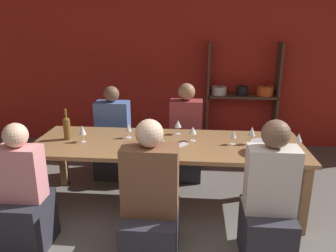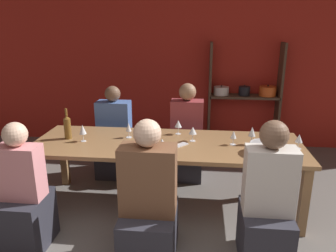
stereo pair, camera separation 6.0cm
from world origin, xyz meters
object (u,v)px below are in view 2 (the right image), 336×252
wine_glass_white_c (252,132)px  wine_glass_red_a (299,139)px  shelf_unit (244,109)px  cell_phone (181,145)px  wine_bottle_green (67,127)px  mixing_bowl (265,148)px  wine_glass_white_a (83,130)px  person_near_c (149,209)px  person_far_a (115,143)px  wine_glass_empty_c (178,124)px  wine_glass_white_b (193,131)px  person_far_b (187,143)px  person_near_a (266,212)px  wine_glass_empty_b (282,135)px  wine_glass_empty_d (233,135)px  wine_glass_white_d (129,128)px  wine_glass_empty_a (162,143)px  person_near_b (25,202)px  dining_table (167,149)px

wine_glass_white_c → wine_glass_red_a: size_ratio=1.22×
shelf_unit → cell_phone: size_ratio=10.48×
wine_bottle_green → mixing_bowl: bearing=-5.9°
wine_glass_white_a → person_near_c: size_ratio=0.15×
person_far_a → mixing_bowl: bearing=150.9°
cell_phone → wine_glass_empty_c: bearing=98.9°
wine_glass_red_a → person_far_a: size_ratio=0.13×
wine_glass_white_b → person_far_b: 0.81m
cell_phone → person_near_a: (0.74, -0.72, -0.29)m
wine_glass_empty_b → wine_glass_empty_d: size_ratio=1.12×
person_far_a → person_near_a: bearing=137.0°
person_near_c → wine_glass_white_a: bearing=137.2°
wine_glass_white_d → person_near_c: 1.07m
cell_phone → person_far_b: person_far_b is taller
wine_glass_empty_a → person_near_c: size_ratio=0.12×
wine_glass_white_d → person_near_b: size_ratio=0.14×
wine_glass_empty_b → person_near_c: size_ratio=0.13×
wine_bottle_green → wine_glass_white_b: bearing=2.6°
wine_glass_white_d → person_near_b: bearing=-128.6°
dining_table → cell_phone: bearing=-23.0°
dining_table → wine_glass_empty_c: (0.09, 0.29, 0.19)m
shelf_unit → wine_glass_empty_d: size_ratio=11.40×
dining_table → wine_glass_empty_b: (1.16, 0.03, 0.19)m
dining_table → wine_glass_white_c: bearing=2.7°
wine_glass_empty_a → person_near_b: bearing=-156.2°
person_near_a → person_near_c: (-0.96, -0.02, -0.02)m
cell_phone → person_near_b: person_near_b is taller
person_near_b → wine_glass_empty_a: bearing=23.8°
wine_glass_empty_c → person_far_a: bearing=151.1°
person_far_a → person_far_b: person_far_b is taller
wine_glass_empty_a → wine_glass_white_c: size_ratio=0.79×
dining_table → person_near_c: (-0.07, -0.80, -0.22)m
cell_phone → person_far_a: 1.28m
wine_glass_red_a → person_far_b: bearing=144.2°
wine_glass_empty_a → cell_phone: size_ratio=0.93×
wine_glass_empty_a → wine_glass_white_d: size_ratio=0.89×
person_near_a → wine_glass_white_b: bearing=126.3°
person_far_a → wine_glass_white_b: bearing=146.2°
wine_glass_empty_c → person_near_b: (-1.25, -1.09, -0.42)m
wine_glass_white_a → person_far_a: 0.94m
cell_phone → mixing_bowl: bearing=-9.1°
person_near_c → wine_glass_white_d: bearing=111.5°
wine_bottle_green → wine_glass_empty_a: wine_bottle_green is taller
dining_table → person_near_a: size_ratio=2.26×
wine_bottle_green → person_far_b: person_far_b is taller
dining_table → wine_glass_white_c: (0.86, 0.04, 0.20)m
person_far_b → person_near_c: bearing=81.6°
wine_glass_empty_b → wine_glass_white_b: 0.90m
dining_table → wine_glass_empty_a: 0.35m
shelf_unit → dining_table: 2.13m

